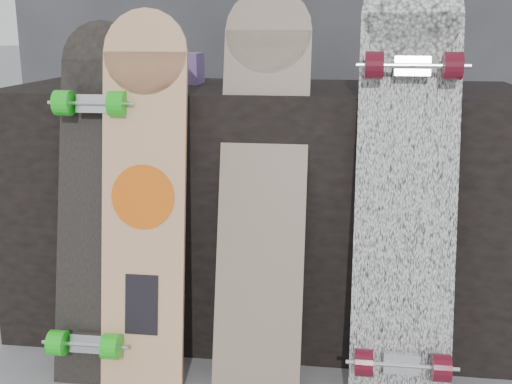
# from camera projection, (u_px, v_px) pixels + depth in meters

# --- Properties ---
(vendor_table) EXTENTS (1.60, 0.60, 0.80)m
(vendor_table) POSITION_uv_depth(u_px,v_px,m) (262.00, 208.00, 2.13)
(vendor_table) COLOR black
(vendor_table) RESTS_ON ground
(merch_box_purple) EXTENTS (0.18, 0.12, 0.10)m
(merch_box_purple) POSITION_uv_depth(u_px,v_px,m) (174.00, 68.00, 2.12)
(merch_box_purple) COLOR #4A3B79
(merch_box_purple) RESTS_ON vendor_table
(merch_box_small) EXTENTS (0.14, 0.14, 0.12)m
(merch_box_small) POSITION_uv_depth(u_px,v_px,m) (426.00, 70.00, 1.90)
(merch_box_small) COLOR #4A3B79
(merch_box_small) RESTS_ON vendor_table
(merch_box_flat) EXTENTS (0.22, 0.10, 0.06)m
(merch_box_flat) POSITION_uv_depth(u_px,v_px,m) (270.00, 77.00, 2.02)
(merch_box_flat) COLOR #D1B78C
(merch_box_flat) RESTS_ON vendor_table
(longboard_geisha) EXTENTS (0.23, 0.20, 1.04)m
(longboard_geisha) POSITION_uv_depth(u_px,v_px,m) (144.00, 191.00, 1.75)
(longboard_geisha) COLOR #D0B28C
(longboard_geisha) RESTS_ON ground
(longboard_celtic) EXTENTS (0.24, 0.33, 1.09)m
(longboard_celtic) POSITION_uv_depth(u_px,v_px,m) (263.00, 177.00, 1.77)
(longboard_celtic) COLOR #D0AE8D
(longboard_celtic) RESTS_ON ground
(longboard_cascadia) EXTENTS (0.26, 0.35, 1.15)m
(longboard_cascadia) POSITION_uv_depth(u_px,v_px,m) (407.00, 181.00, 1.66)
(longboard_cascadia) COLOR white
(longboard_cascadia) RESTS_ON ground
(skateboard_dark) EXTENTS (0.22, 0.31, 1.01)m
(skateboard_dark) POSITION_uv_depth(u_px,v_px,m) (95.00, 198.00, 1.80)
(skateboard_dark) COLOR black
(skateboard_dark) RESTS_ON ground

